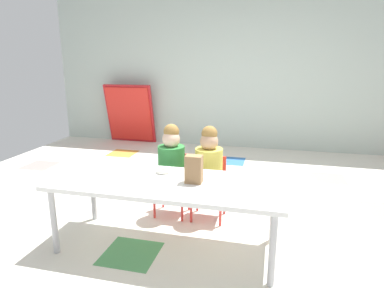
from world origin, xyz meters
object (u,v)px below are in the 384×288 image
Objects in this scene: craft_table at (166,187)px; paper_bag_brown at (194,169)px; seated_child_near_camera at (172,161)px; folded_activity_table at (130,114)px; seated_child_middle_seat at (209,164)px; donut_powdered_on_plate at (163,171)px; paper_plate_near_edge at (163,173)px; paper_plate_center_table at (134,178)px.

craft_table is 8.40× the size of paper_bag_brown.
seated_child_near_camera is (-0.14, 0.59, 0.02)m from craft_table.
folded_activity_table is at bearing 121.51° from seated_child_near_camera.
folded_activity_table reaches higher than seated_child_near_camera.
folded_activity_table is (-2.02, 2.69, -0.02)m from seated_child_middle_seat.
seated_child_near_camera and seated_child_middle_seat have the same top height.
seated_child_middle_seat is 7.72× the size of donut_powdered_on_plate.
seated_child_near_camera is 0.69m from paper_bag_brown.
seated_child_middle_seat is (0.23, 0.59, 0.02)m from craft_table.
paper_bag_brown is 1.85× the size of donut_powdered_on_plate.
folded_activity_table is at bearing 118.61° from craft_table.
donut_powdered_on_plate reaches higher than paper_plate_near_edge.
seated_child_middle_seat is at bearing 68.53° from craft_table.
paper_bag_brown reaches higher than paper_plate_near_edge.
seated_child_middle_seat is 4.17× the size of paper_bag_brown.
donut_powdered_on_plate is at bearing 155.65° from paper_bag_brown.
folded_activity_table reaches higher than paper_plate_near_edge.
seated_child_middle_seat is (0.37, -0.00, 0.00)m from seated_child_near_camera.
paper_plate_near_edge is at bearing -82.76° from seated_child_near_camera.
craft_table is at bearing -61.85° from donut_powdered_on_plate.
paper_bag_brown is at bearing -24.35° from donut_powdered_on_plate.
folded_activity_table reaches higher than seated_child_middle_seat.
seated_child_near_camera is at bearing 180.00° from seated_child_middle_seat.
seated_child_middle_seat is 3.36m from folded_activity_table.
folded_activity_table reaches higher than craft_table.
seated_child_middle_seat is 5.10× the size of paper_plate_near_edge.
folded_activity_table is 3.55m from donut_powdered_on_plate.
paper_plate_near_edge is at bearing -61.37° from folded_activity_table.
craft_table is at bearing -111.47° from seated_child_middle_seat.
seated_child_middle_seat reaches higher than paper_plate_near_edge.
seated_child_middle_seat is at bearing 53.80° from donut_powdered_on_plate.
paper_plate_center_table is at bearing -175.51° from paper_bag_brown.
seated_child_near_camera reaches higher than paper_plate_near_edge.
seated_child_near_camera is 0.43m from paper_plate_near_edge.
craft_table is 0.19m from paper_plate_near_edge.
paper_bag_brown is at bearing -57.71° from seated_child_near_camera.
paper_plate_center_table is (1.52, -3.29, 0.05)m from folded_activity_table.
paper_bag_brown reaches higher than craft_table.
seated_child_near_camera is 5.10× the size of paper_plate_center_table.
craft_table is 0.27m from paper_bag_brown.
seated_child_near_camera is 4.17× the size of paper_bag_brown.
donut_powdered_on_plate is (0.05, -0.43, 0.05)m from seated_child_near_camera.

